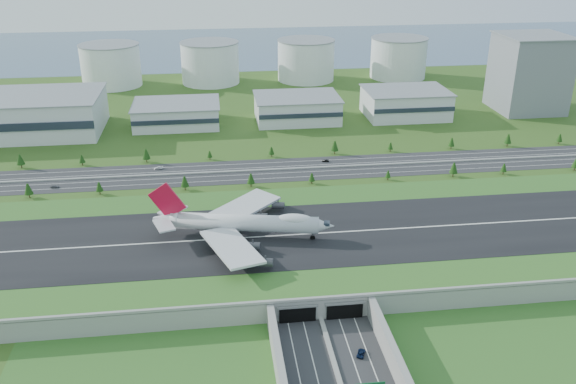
{
  "coord_description": "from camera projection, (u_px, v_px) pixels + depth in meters",
  "views": [
    {
      "loc": [
        -34.48,
        -227.92,
        130.24
      ],
      "look_at": [
        -1.1,
        35.0,
        12.71
      ],
      "focal_mm": 38.0,
      "sensor_mm": 36.0,
      "label": 1
    }
  ],
  "objects": [
    {
      "name": "ground",
      "position": [
        301.0,
        251.0,
        263.46
      ],
      "size": [
        1200.0,
        1200.0,
        0.0
      ],
      "primitive_type": "plane",
      "color": "#2B551A",
      "rests_on": "ground"
    },
    {
      "name": "airfield_deck",
      "position": [
        301.0,
        243.0,
        261.71
      ],
      "size": [
        520.0,
        100.0,
        9.2
      ],
      "color": "gray",
      "rests_on": "ground"
    },
    {
      "name": "north_expressway",
      "position": [
        277.0,
        170.0,
        349.59
      ],
      "size": [
        560.0,
        36.0,
        0.12
      ],
      "primitive_type": "cube",
      "color": "#28282B",
      "rests_on": "ground"
    },
    {
      "name": "tree_row",
      "position": [
        286.0,
        161.0,
        349.04
      ],
      "size": [
        503.33,
        48.69,
        8.44
      ],
      "color": "#3D2819",
      "rests_on": "ground"
    },
    {
      "name": "hangar_west",
      "position": [
        9.0,
        115.0,
        406.58
      ],
      "size": [
        120.0,
        60.0,
        25.0
      ],
      "primitive_type": "cube",
      "color": "silver",
      "rests_on": "ground"
    },
    {
      "name": "hangar_mid_a",
      "position": [
        177.0,
        114.0,
        425.81
      ],
      "size": [
        58.0,
        42.0,
        15.0
      ],
      "primitive_type": "cube",
      "color": "silver",
      "rests_on": "ground"
    },
    {
      "name": "hangar_mid_b",
      "position": [
        297.0,
        108.0,
        435.19
      ],
      "size": [
        58.0,
        42.0,
        17.0
      ],
      "primitive_type": "cube",
      "color": "silver",
      "rests_on": "ground"
    },
    {
      "name": "hangar_mid_c",
      "position": [
        405.0,
        103.0,
        444.0
      ],
      "size": [
        58.0,
        42.0,
        19.0
      ],
      "primitive_type": "cube",
      "color": "silver",
      "rests_on": "ground"
    },
    {
      "name": "office_tower",
      "position": [
        529.0,
        73.0,
        452.18
      ],
      "size": [
        46.0,
        46.0,
        55.0
      ],
      "primitive_type": "cube",
      "color": "gray",
      "rests_on": "ground"
    },
    {
      "name": "fuel_tank_a",
      "position": [
        111.0,
        66.0,
        523.67
      ],
      "size": [
        50.0,
        50.0,
        35.0
      ],
      "primitive_type": "cylinder",
      "color": "white",
      "rests_on": "ground"
    },
    {
      "name": "fuel_tank_b",
      "position": [
        210.0,
        63.0,
        533.46
      ],
      "size": [
        50.0,
        50.0,
        35.0
      ],
      "primitive_type": "cylinder",
      "color": "white",
      "rests_on": "ground"
    },
    {
      "name": "fuel_tank_c",
      "position": [
        306.0,
        60.0,
        543.25
      ],
      "size": [
        50.0,
        50.0,
        35.0
      ],
      "primitive_type": "cylinder",
      "color": "white",
      "rests_on": "ground"
    },
    {
      "name": "fuel_tank_d",
      "position": [
        398.0,
        58.0,
        553.03
      ],
      "size": [
        50.0,
        50.0,
        35.0
      ],
      "primitive_type": "cylinder",
      "color": "white",
      "rests_on": "ground"
    },
    {
      "name": "bay_water",
      "position": [
        240.0,
        46.0,
        698.74
      ],
      "size": [
        1200.0,
        260.0,
        0.06
      ],
      "primitive_type": "cube",
      "color": "#3E5977",
      "rests_on": "ground"
    },
    {
      "name": "boeing_747",
      "position": [
        243.0,
        223.0,
        255.7
      ],
      "size": [
        77.4,
        72.44,
        24.2
      ],
      "rotation": [
        0.0,
        0.0,
        -0.21
      ],
      "color": "silver",
      "rests_on": "airfield_deck"
    },
    {
      "name": "car_2",
      "position": [
        361.0,
        353.0,
        199.89
      ],
      "size": [
        4.21,
        5.57,
        1.41
      ],
      "primitive_type": "imported",
      "rotation": [
        0.0,
        0.0,
        2.72
      ],
      "color": "#0A1736",
      "rests_on": "ground"
    },
    {
      "name": "car_4",
      "position": [
        55.0,
        187.0,
        325.67
      ],
      "size": [
        4.49,
        1.89,
        1.52
      ],
      "primitive_type": "imported",
      "rotation": [
        0.0,
        0.0,
        1.55
      ],
      "color": "#5D5E62",
      "rests_on": "ground"
    },
    {
      "name": "car_5",
      "position": [
        325.0,
        161.0,
        361.25
      ],
      "size": [
        4.3,
        2.41,
        1.34
      ],
      "primitive_type": "imported",
      "rotation": [
        0.0,
        0.0,
        -1.83
      ],
      "color": "black",
      "rests_on": "ground"
    },
    {
      "name": "car_7",
      "position": [
        158.0,
        168.0,
        350.44
      ],
      "size": [
        5.21,
        2.27,
        1.49
      ],
      "primitive_type": "imported",
      "rotation": [
        0.0,
        0.0,
        -1.54
      ],
      "color": "white",
      "rests_on": "ground"
    }
  ]
}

